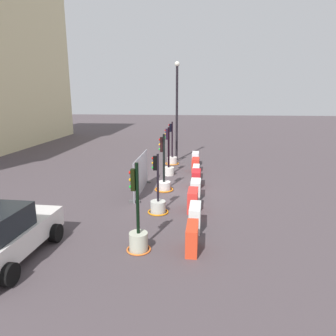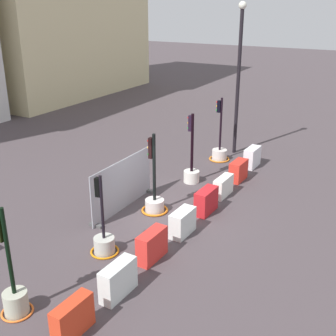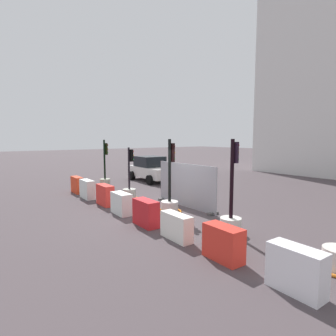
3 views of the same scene
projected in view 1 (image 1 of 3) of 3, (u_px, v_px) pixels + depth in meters
The scene contains 17 objects.
ground_plane at pixel (171, 191), 15.71m from camera, with size 120.00×120.00×0.00m, color #493F43.
traffic_light_0 at pixel (138, 235), 9.61m from camera, with size 0.78×0.78×2.86m.
traffic_light_1 at pixel (158, 204), 12.74m from camera, with size 0.87×0.87×2.51m.
traffic_light_2 at pixel (164, 182), 15.72m from camera, with size 0.97×0.97×2.92m.
traffic_light_3 at pixel (169, 166), 18.68m from camera, with size 0.66×0.66×2.94m.
traffic_light_4 at pixel (172, 158), 21.70m from camera, with size 0.98×0.98×3.00m.
construction_barrier_0 at pixel (192, 238), 9.60m from camera, with size 1.10×0.40×0.88m.
construction_barrier_1 at pixel (195, 217), 11.19m from camera, with size 1.16×0.44×0.91m.
construction_barrier_2 at pixel (193, 200), 12.98m from camera, with size 1.12×0.45×0.91m.
construction_barrier_3 at pixel (196, 189), 14.65m from camera, with size 1.05×0.49×0.84m.
construction_barrier_4 at pixel (196, 179), 16.37m from camera, with size 1.10×0.48×0.89m.
construction_barrier_5 at pixel (196, 172), 17.97m from camera, with size 1.14×0.41×0.77m.
construction_barrier_6 at pixel (196, 165), 19.67m from camera, with size 1.04×0.50×0.85m.
construction_barrier_7 at pixel (195, 159), 21.42m from camera, with size 1.08×0.49×0.90m.
car_white_van at pixel (0, 235), 8.97m from camera, with size 4.03×2.35×1.69m.
street_lamp_post at pixel (177, 105), 22.15m from camera, with size 0.36×0.36×7.11m.
site_fence_panel at pixel (141, 175), 15.40m from camera, with size 3.61×0.50×1.87m.
Camera 1 is at (-14.94, -1.31, 4.83)m, focal length 32.66 mm.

